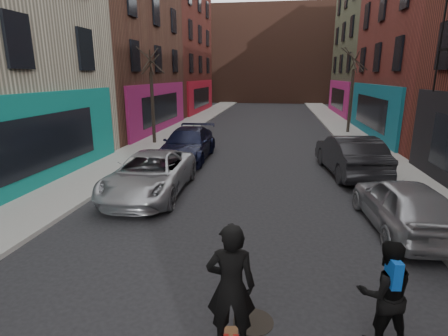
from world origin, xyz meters
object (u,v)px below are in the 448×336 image
(parked_left_far, at_px, (150,174))
(pedestrian, at_px, (385,293))
(skateboarder, at_px, (231,287))
(manhole, at_px, (253,322))
(parked_right_end, at_px, (350,155))
(parked_left_end, at_px, (188,144))
(parked_right_far, at_px, (403,204))
(tree_left_far, at_px, (152,88))
(tree_right_far, at_px, (352,83))

(parked_left_far, relative_size, pedestrian, 3.02)
(skateboarder, distance_m, pedestrian, 2.38)
(skateboarder, bearing_deg, manhole, -120.33)
(parked_left_far, xyz_separation_m, parked_right_end, (7.43, 3.73, 0.11))
(parked_left_end, bearing_deg, parked_right_end, -12.73)
(parked_left_far, xyz_separation_m, parked_right_far, (7.80, -1.81, 0.00))
(tree_left_far, xyz_separation_m, manhole, (7.08, -14.93, -3.37))
(skateboarder, relative_size, pedestrian, 1.15)
(tree_left_far, height_order, tree_right_far, tree_right_far)
(skateboarder, height_order, manhole, skateboarder)
(pedestrian, bearing_deg, skateboarder, 5.17)
(parked_right_end, distance_m, pedestrian, 10.10)
(tree_left_far, distance_m, skateboarder, 17.16)
(parked_left_far, relative_size, manhole, 7.50)
(parked_right_end, relative_size, skateboarder, 2.54)
(parked_right_far, bearing_deg, parked_left_end, -46.09)
(tree_left_far, xyz_separation_m, pedestrian, (9.08, -15.06, -2.50))
(tree_left_far, relative_size, manhole, 9.29)
(tree_right_far, distance_m, pedestrian, 21.49)
(parked_left_end, height_order, manhole, parked_left_end)
(parked_left_far, distance_m, skateboarder, 7.81)
(parked_right_far, distance_m, pedestrian, 4.79)
(pedestrian, height_order, manhole, pedestrian)
(parked_right_end, height_order, pedestrian, pedestrian)
(parked_right_far, bearing_deg, parked_left_far, -16.91)
(parked_left_far, xyz_separation_m, skateboarder, (3.78, -6.83, 0.37))
(tree_left_far, distance_m, tree_right_far, 13.78)
(parked_left_end, bearing_deg, pedestrian, -63.20)
(parked_left_far, height_order, skateboarder, skateboarder)
(parked_right_far, xyz_separation_m, parked_right_end, (-0.37, 5.54, 0.11))
(parked_right_end, bearing_deg, parked_left_far, 19.76)
(pedestrian, bearing_deg, parked_left_end, -70.25)
(parked_right_end, bearing_deg, skateboarder, 64.01)
(pedestrian, bearing_deg, manhole, -11.75)
(parked_left_far, relative_size, parked_right_end, 1.03)
(tree_right_far, xyz_separation_m, manhole, (-5.32, -20.93, -3.52))
(tree_left_far, distance_m, parked_right_far, 15.36)
(tree_left_far, distance_m, pedestrian, 17.77)
(tree_right_far, height_order, parked_left_far, tree_right_far)
(tree_right_far, distance_m, manhole, 21.88)
(parked_left_far, relative_size, parked_left_end, 0.99)
(tree_left_far, xyz_separation_m, parked_right_far, (10.80, -10.59, -2.65))
(parked_left_end, distance_m, pedestrian, 13.06)
(tree_right_far, distance_m, parked_right_far, 16.90)
(parked_right_far, relative_size, pedestrian, 2.47)
(tree_right_far, bearing_deg, parked_right_far, -95.51)
(parked_left_far, distance_m, parked_left_end, 5.28)
(parked_left_far, bearing_deg, tree_left_far, 106.70)
(parked_left_far, bearing_deg, pedestrian, -48.10)
(tree_left_far, relative_size, parked_right_end, 1.27)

